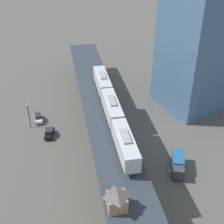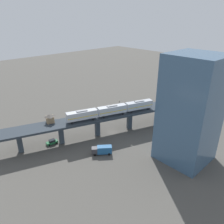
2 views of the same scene
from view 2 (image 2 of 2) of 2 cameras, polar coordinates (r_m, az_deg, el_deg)
The scene contains 10 objects.
ground_plane at distance 94.52m, azimuth -0.07°, elevation -5.20°, with size 400.00×400.00×0.00m, color #4C4944.
elevated_viaduct at distance 91.24m, azimuth 0.04°, elevation -1.17°, with size 38.02×89.69×8.54m.
subway_train at distance 88.26m, azimuth -0.00°, elevation 0.62°, with size 14.81×36.07×4.45m.
signal_hut at distance 86.11m, azimuth -15.92°, elevation -1.54°, with size 4.10×4.10×3.40m.
street_car_black at distance 106.94m, azimuth 0.76°, elevation -0.98°, with size 3.74×4.71×1.89m.
street_car_green at distance 88.83m, azimuth -15.40°, elevation -7.54°, with size 2.37×4.59×1.89m.
street_car_silver at distance 112.12m, azimuth 3.56°, elevation 0.21°, with size 2.59×4.66×1.89m.
delivery_truck at distance 79.68m, azimuth -2.60°, elevation -9.87°, with size 6.22×7.05×3.20m.
street_lamp at distance 111.28m, azimuth 1.92°, elevation 1.83°, with size 0.44×0.44×6.94m.
office_tower at distance 74.55m, azimuth 19.74°, elevation 0.34°, with size 16.00×16.00×36.00m.
Camera 2 is at (-60.32, 56.20, 46.23)m, focal length 35.00 mm.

